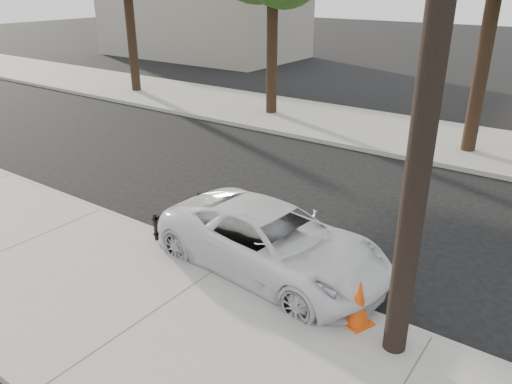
# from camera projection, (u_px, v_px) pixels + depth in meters

# --- Properties ---
(ground) EXTENTS (120.00, 120.00, 0.00)m
(ground) POSITION_uv_depth(u_px,v_px,m) (288.00, 226.00, 11.55)
(ground) COLOR black
(ground) RESTS_ON ground
(near_sidewalk) EXTENTS (90.00, 4.40, 0.15)m
(near_sidewalk) POSITION_uv_depth(u_px,v_px,m) (150.00, 318.00, 8.31)
(near_sidewalk) COLOR gray
(near_sidewalk) RESTS_ON ground
(far_sidewalk) EXTENTS (90.00, 5.00, 0.15)m
(far_sidewalk) POSITION_uv_depth(u_px,v_px,m) (414.00, 136.00, 17.87)
(far_sidewalk) COLOR gray
(far_sidewalk) RESTS_ON ground
(curb_near) EXTENTS (90.00, 0.12, 0.16)m
(curb_near) POSITION_uv_depth(u_px,v_px,m) (232.00, 262.00, 9.95)
(curb_near) COLOR #9E9B93
(curb_near) RESTS_ON ground
(building_far) EXTENTS (14.00, 8.00, 5.00)m
(building_far) POSITION_uv_depth(u_px,v_px,m) (203.00, 20.00, 36.22)
(building_far) COLOR gray
(building_far) RESTS_ON ground
(utility_pole) EXTENTS (1.40, 0.34, 9.00)m
(utility_pole) POSITION_uv_depth(u_px,v_px,m) (437.00, 33.00, 5.76)
(utility_pole) COLOR black
(utility_pole) RESTS_ON near_sidewalk
(police_cruiser) EXTENTS (4.89, 2.60, 1.31)m
(police_cruiser) POSITION_uv_depth(u_px,v_px,m) (273.00, 241.00, 9.53)
(police_cruiser) COLOR white
(police_cruiser) RESTS_ON ground
(traffic_cone) EXTENTS (0.54, 0.54, 0.80)m
(traffic_cone) POSITION_uv_depth(u_px,v_px,m) (359.00, 303.00, 7.92)
(traffic_cone) COLOR #E7480C
(traffic_cone) RESTS_ON near_sidewalk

